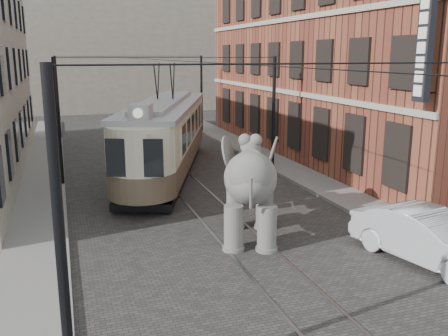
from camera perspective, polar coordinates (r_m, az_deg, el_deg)
name	(u,v)px	position (r m, az deg, el deg)	size (l,w,h in m)	color
ground	(213,212)	(19.68, -1.30, -5.10)	(120.00, 120.00, 0.00)	#3B3937
tram_rails	(213,212)	(19.68, -1.30, -5.07)	(1.54, 80.00, 0.02)	slate
sidewalk_right	(345,197)	(22.08, 13.78, -3.26)	(2.00, 60.00, 0.15)	slate
sidewalk_left	(38,228)	(18.92, -20.61, -6.48)	(2.00, 60.00, 0.15)	slate
brick_building	(342,56)	(31.53, 13.49, 12.44)	(8.00, 26.00, 12.00)	brown
distant_block	(108,46)	(58.16, -13.27, 13.53)	(28.00, 10.00, 14.00)	gray
catenary	(178,121)	(23.70, -5.36, 5.39)	(11.00, 30.20, 6.00)	black
tram	(166,120)	(25.76, -6.72, 5.57)	(2.94, 14.23, 5.65)	beige
elephant	(250,192)	(16.48, 3.05, -2.73)	(2.97, 5.39, 3.30)	#5C5955
parked_car	(429,237)	(16.05, 22.50, -7.38)	(1.70, 4.84, 1.60)	#B9B9BE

